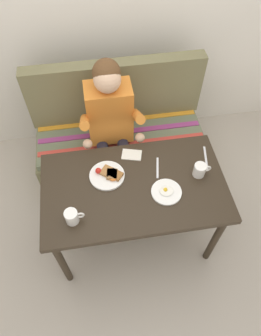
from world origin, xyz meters
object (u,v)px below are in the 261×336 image
at_px(napkin, 132,155).
at_px(fork, 158,168).
at_px(plate_breakfast, 108,175).
at_px(plate_eggs, 166,192).
at_px(coffee_mug, 200,170).
at_px(table, 134,192).
at_px(couch, 120,139).
at_px(person, 111,121).
at_px(knife, 206,158).
at_px(coffee_mug_second, 72,217).

bearing_deg(napkin, fork, -41.47).
distance_m(plate_breakfast, plate_eggs, 0.40).
distance_m(coffee_mug, fork, 0.28).
distance_m(table, coffee_mug, 0.46).
bearing_deg(table, couch, 90.00).
relative_size(person, knife, 6.06).
relative_size(plate_eggs, coffee_mug_second, 1.65).
xyz_separation_m(plate_eggs, coffee_mug, (0.24, 0.11, 0.04)).
relative_size(plate_eggs, napkin, 1.44).
bearing_deg(coffee_mug_second, napkin, 45.88).
bearing_deg(plate_breakfast, table, -32.43).
xyz_separation_m(plate_breakfast, coffee_mug_second, (-0.24, -0.29, 0.04)).
height_order(plate_breakfast, fork, plate_breakfast).
relative_size(plate_breakfast, napkin, 1.73).
bearing_deg(fork, coffee_mug, -7.62).
xyz_separation_m(person, coffee_mug, (0.52, -0.57, 0.04)).
relative_size(napkin, fork, 0.80).
relative_size(coffee_mug_second, fork, 0.69).
xyz_separation_m(person, coffee_mug_second, (-0.32, -0.78, 0.04)).
height_order(coffee_mug_second, fork, coffee_mug_second).
xyz_separation_m(plate_eggs, knife, (0.33, 0.23, -0.01)).
relative_size(coffee_mug_second, napkin, 0.87).
xyz_separation_m(couch, person, (-0.08, -0.17, 0.41)).
distance_m(plate_eggs, knife, 0.40).
relative_size(couch, coffee_mug, 12.20).
relative_size(coffee_mug, knife, 0.59).
height_order(person, napkin, person).
xyz_separation_m(couch, coffee_mug_second, (-0.40, -0.95, 0.45)).
bearing_deg(coffee_mug_second, plate_eggs, 9.88).
bearing_deg(napkin, plate_eggs, -63.18).
relative_size(napkin, knife, 0.68).
bearing_deg(coffee_mug, knife, 54.80).
distance_m(plate_breakfast, coffee_mug, 0.60).
relative_size(couch, person, 1.19).
height_order(table, fork, fork).
xyz_separation_m(table, plate_eggs, (0.19, -0.08, 0.09)).
height_order(plate_breakfast, coffee_mug_second, coffee_mug_second).
bearing_deg(plate_breakfast, fork, 2.57).
distance_m(person, fork, 0.54).
bearing_deg(fork, plate_breakfast, -165.38).
bearing_deg(knife, coffee_mug_second, -149.18).
bearing_deg(napkin, coffee_mug_second, -134.12).
bearing_deg(fork, coffee_mug_second, -140.42).
xyz_separation_m(napkin, knife, (0.50, -0.11, -0.00)).
relative_size(table, plate_eggs, 6.15).
bearing_deg(plate_breakfast, plate_eggs, -27.59).
xyz_separation_m(person, knife, (0.61, -0.44, -0.01)).
xyz_separation_m(table, knife, (0.52, 0.14, 0.08)).
xyz_separation_m(person, fork, (0.26, -0.47, -0.01)).
height_order(couch, coffee_mug, couch).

